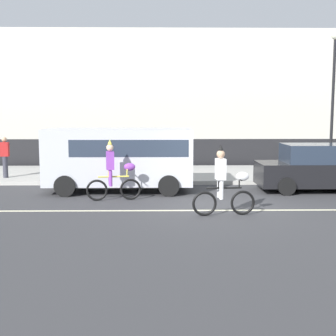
{
  "coord_description": "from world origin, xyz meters",
  "views": [
    {
      "loc": [
        -1.76,
        -13.44,
        2.83
      ],
      "look_at": [
        -1.51,
        1.2,
        1.0
      ],
      "focal_mm": 50.0,
      "sensor_mm": 36.0,
      "label": 1
    }
  ],
  "objects_px": {
    "parade_cyclist_purple": "(114,174)",
    "pedestrian_onlooker": "(5,156)",
    "street_lamp_post": "(334,81)",
    "parked_car_black": "(316,169)",
    "parade_cyclist_zebra": "(224,185)",
    "parked_van_silver": "(121,155)"
  },
  "relations": [
    {
      "from": "parade_cyclist_purple",
      "to": "pedestrian_onlooker",
      "type": "xyz_separation_m",
      "value": [
        -4.69,
        3.97,
        0.17
      ]
    },
    {
      "from": "street_lamp_post",
      "to": "parked_car_black",
      "type": "bearing_deg",
      "value": -117.42
    },
    {
      "from": "parade_cyclist_zebra",
      "to": "parked_van_silver",
      "type": "distance_m",
      "value": 4.92
    },
    {
      "from": "parked_van_silver",
      "to": "parade_cyclist_zebra",
      "type": "bearing_deg",
      "value": -51.3
    },
    {
      "from": "street_lamp_post",
      "to": "pedestrian_onlooker",
      "type": "distance_m",
      "value": 13.62
    },
    {
      "from": "parade_cyclist_purple",
      "to": "parade_cyclist_zebra",
      "type": "bearing_deg",
      "value": -34.52
    },
    {
      "from": "parked_car_black",
      "to": "street_lamp_post",
      "type": "relative_size",
      "value": 0.7
    },
    {
      "from": "parade_cyclist_zebra",
      "to": "pedestrian_onlooker",
      "type": "distance_m",
      "value": 9.98
    },
    {
      "from": "pedestrian_onlooker",
      "to": "parked_van_silver",
      "type": "bearing_deg",
      "value": -25.89
    },
    {
      "from": "parade_cyclist_purple",
      "to": "parked_car_black",
      "type": "xyz_separation_m",
      "value": [
        6.89,
        1.62,
        -0.06
      ]
    },
    {
      "from": "parked_car_black",
      "to": "street_lamp_post",
      "type": "bearing_deg",
      "value": 62.58
    },
    {
      "from": "parade_cyclist_zebra",
      "to": "street_lamp_post",
      "type": "distance_m",
      "value": 9.42
    },
    {
      "from": "parked_car_black",
      "to": "parked_van_silver",
      "type": "bearing_deg",
      "value": 179.71
    },
    {
      "from": "street_lamp_post",
      "to": "pedestrian_onlooker",
      "type": "height_order",
      "value": "street_lamp_post"
    },
    {
      "from": "parked_van_silver",
      "to": "parked_car_black",
      "type": "relative_size",
      "value": 1.22
    },
    {
      "from": "parked_van_silver",
      "to": "parked_car_black",
      "type": "xyz_separation_m",
      "value": [
        6.79,
        -0.03,
        -0.5
      ]
    },
    {
      "from": "parade_cyclist_purple",
      "to": "street_lamp_post",
      "type": "height_order",
      "value": "street_lamp_post"
    },
    {
      "from": "parked_van_silver",
      "to": "street_lamp_post",
      "type": "distance_m",
      "value": 9.46
    },
    {
      "from": "parked_van_silver",
      "to": "parked_car_black",
      "type": "distance_m",
      "value": 6.81
    },
    {
      "from": "parade_cyclist_purple",
      "to": "parked_car_black",
      "type": "relative_size",
      "value": 0.47
    },
    {
      "from": "parked_van_silver",
      "to": "street_lamp_post",
      "type": "relative_size",
      "value": 0.85
    },
    {
      "from": "parade_cyclist_zebra",
      "to": "parked_car_black",
      "type": "bearing_deg",
      "value": 45.51
    }
  ]
}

